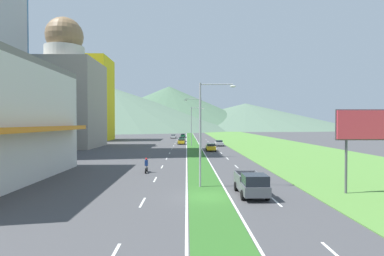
{
  "coord_description": "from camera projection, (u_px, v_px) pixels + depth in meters",
  "views": [
    {
      "loc": [
        -1.75,
        -24.48,
        6.07
      ],
      "look_at": [
        -0.36,
        53.35,
        4.64
      ],
      "focal_mm": 28.43,
      "sensor_mm": 36.0,
      "label": 1
    }
  ],
  "objects": [
    {
      "name": "lane_dash_left_6",
      "position": [
        170.0,
        153.0,
        60.0
      ],
      "size": [
        0.16,
        2.8,
        0.01
      ],
      "primitive_type": "cube",
      "color": "silver",
      "rests_on": "ground_plane"
    },
    {
      "name": "lane_dash_right_10",
      "position": [
        208.0,
        141.0,
        97.17
      ],
      "size": [
        0.16,
        2.8,
        0.01
      ],
      "primitive_type": "cube",
      "color": "silver",
      "rests_on": "ground_plane"
    },
    {
      "name": "lane_dash_right_11",
      "position": [
        206.0,
        140.0,
        106.42
      ],
      "size": [
        0.16,
        2.8,
        0.01
      ],
      "primitive_type": "cube",
      "color": "silver",
      "rests_on": "ground_plane"
    },
    {
      "name": "edge_line_median_right",
      "position": [
        199.0,
        144.0,
        84.62
      ],
      "size": [
        0.16,
        240.0,
        0.01
      ],
      "primitive_type": "cube",
      "color": "silver",
      "rests_on": "ground_plane"
    },
    {
      "name": "lane_dash_left_9",
      "position": [
        175.0,
        143.0,
        87.74
      ],
      "size": [
        0.16,
        2.8,
        0.01
      ],
      "primitive_type": "cube",
      "color": "silver",
      "rests_on": "ground_plane"
    },
    {
      "name": "pickup_truck_0",
      "position": [
        252.0,
        184.0,
        24.99
      ],
      "size": [
        2.18,
        5.4,
        2.0
      ],
      "rotation": [
        0.0,
        0.0,
        -1.57
      ],
      "color": "#515459",
      "rests_on": "ground_plane"
    },
    {
      "name": "car_4",
      "position": [
        211.0,
        147.0,
        64.69
      ],
      "size": [
        2.01,
        4.74,
        1.52
      ],
      "rotation": [
        0.0,
        0.0,
        -1.57
      ],
      "color": "yellow",
      "rests_on": "ground_plane"
    },
    {
      "name": "street_lamp_near",
      "position": [
        204.0,
        127.0,
        28.24
      ],
      "size": [
        3.38,
        0.47,
        9.75
      ],
      "color": "#99999E",
      "rests_on": "ground_plane"
    },
    {
      "name": "hill_far_right",
      "position": [
        246.0,
        116.0,
        292.12
      ],
      "size": [
        201.16,
        201.16,
        24.3
      ],
      "primitive_type": "cone",
      "color": "#516B56",
      "rests_on": "ground_plane"
    },
    {
      "name": "street_lamp_far",
      "position": [
        193.0,
        124.0,
        77.05
      ],
      "size": [
        3.32,
        0.28,
        9.92
      ],
      "color": "#99999E",
      "rests_on": "ground_plane"
    },
    {
      "name": "hill_far_center",
      "position": [
        169.0,
        108.0,
        287.54
      ],
      "size": [
        184.99,
        184.99,
        40.11
      ],
      "primitive_type": "cone",
      "color": "#47664C",
      "rests_on": "ground_plane"
    },
    {
      "name": "lane_dash_right_1",
      "position": [
        336.0,
        254.0,
        13.96
      ],
      "size": [
        0.16,
        2.8,
        0.01
      ],
      "primitive_type": "cube",
      "color": "silver",
      "rests_on": "ground_plane"
    },
    {
      "name": "lane_dash_left_4",
      "position": [
        162.0,
        167.0,
        41.51
      ],
      "size": [
        0.16,
        2.8,
        0.01
      ],
      "primitive_type": "cube",
      "color": "silver",
      "rests_on": "ground_plane"
    },
    {
      "name": "lane_dash_right_4",
      "position": [
        236.0,
        167.0,
        41.7
      ],
      "size": [
        0.16,
        2.8,
        0.01
      ],
      "primitive_type": "cube",
      "color": "silver",
      "rests_on": "ground_plane"
    },
    {
      "name": "grass_median",
      "position": [
        193.0,
        144.0,
        84.59
      ],
      "size": [
        3.2,
        240.0,
        0.06
      ],
      "primitive_type": "cube",
      "color": "#2D6023",
      "rests_on": "ground_plane"
    },
    {
      "name": "lane_dash_left_1",
      "position": [
        113.0,
        256.0,
        13.77
      ],
      "size": [
        0.16,
        2.8,
        0.01
      ],
      "primitive_type": "cube",
      "color": "silver",
      "rests_on": "ground_plane"
    },
    {
      "name": "lane_dash_left_5",
      "position": [
        167.0,
        159.0,
        50.76
      ],
      "size": [
        0.16,
        2.8,
        0.01
      ],
      "primitive_type": "cube",
      "color": "silver",
      "rests_on": "ground_plane"
    },
    {
      "name": "car_0",
      "position": [
        181.0,
        141.0,
        84.58
      ],
      "size": [
        1.99,
        4.67,
        1.46
      ],
      "rotation": [
        0.0,
        0.0,
        1.57
      ],
      "color": "yellow",
      "rests_on": "ground_plane"
    },
    {
      "name": "lane_dash_right_9",
      "position": [
        210.0,
        143.0,
        87.93
      ],
      "size": [
        0.16,
        2.8,
        0.01
      ],
      "primitive_type": "cube",
      "color": "silver",
      "rests_on": "ground_plane"
    },
    {
      "name": "lane_dash_right_3",
      "position": [
        251.0,
        179.0,
        32.45
      ],
      "size": [
        0.16,
        2.8,
        0.01
      ],
      "primitive_type": "cube",
      "color": "silver",
      "rests_on": "ground_plane"
    },
    {
      "name": "lane_dash_left_7",
      "position": [
        172.0,
        149.0,
        69.25
      ],
      "size": [
        0.16,
        2.8,
        0.01
      ],
      "primitive_type": "cube",
      "color": "silver",
      "rests_on": "ground_plane"
    },
    {
      "name": "car_2",
      "position": [
        173.0,
        136.0,
        116.53
      ],
      "size": [
        2.03,
        4.56,
        1.41
      ],
      "rotation": [
        0.0,
        0.0,
        1.57
      ],
      "color": "silver",
      "rests_on": "ground_plane"
    },
    {
      "name": "lane_dash_right_6",
      "position": [
        221.0,
        153.0,
        60.19
      ],
      "size": [
        0.16,
        2.8,
        0.01
      ],
      "primitive_type": "cube",
      "color": "silver",
      "rests_on": "ground_plane"
    },
    {
      "name": "ground_plane",
      "position": [
        208.0,
        197.0,
        24.61
      ],
      "size": [
        600.0,
        600.0,
        0.0
      ],
      "primitive_type": "plane",
      "color": "#424244"
    },
    {
      "name": "domed_building",
      "position": [
        65.0,
        95.0,
        73.97
      ],
      "size": [
        16.15,
        16.15,
        31.52
      ],
      "color": "#9E9384",
      "rests_on": "ground_plane"
    },
    {
      "name": "lane_dash_right_8",
      "position": [
        213.0,
        146.0,
        78.68
      ],
      "size": [
        0.16,
        2.8,
        0.01
      ],
      "primitive_type": "cube",
      "color": "silver",
      "rests_on": "ground_plane"
    },
    {
      "name": "lane_dash_left_8",
      "position": [
        174.0,
        146.0,
        78.5
      ],
      "size": [
        0.16,
        2.8,
        0.01
      ],
      "primitive_type": "cube",
      "color": "silver",
      "rests_on": "ground_plane"
    },
    {
      "name": "lane_dash_left_11",
      "position": [
        177.0,
        140.0,
        106.24
      ],
      "size": [
        0.16,
        2.8,
        0.01
      ],
      "primitive_type": "cube",
      "color": "silver",
      "rests_on": "ground_plane"
    },
    {
      "name": "motorcycle_rider",
      "position": [
        146.0,
        167.0,
        36.66
      ],
      "size": [
        0.36,
        2.0,
        1.8
      ],
      "rotation": [
        0.0,
        0.0,
        1.57
      ],
      "color": "black",
      "rests_on": "ground_plane"
    },
    {
      "name": "street_lamp_mid",
      "position": [
        199.0,
        124.0,
        52.66
      ],
      "size": [
        2.99,
        0.28,
        10.29
      ],
      "color": "#99999E",
      "rests_on": "ground_plane"
    },
    {
      "name": "lane_dash_left_3",
      "position": [
        155.0,
        179.0,
        32.27
      ],
      "size": [
        0.16,
        2.8,
        0.01
      ],
      "primitive_type": "cube",
      "color": "silver",
      "rests_on": "ground_plane"
    },
    {
      "name": "car_1",
      "position": [
        183.0,
        136.0,
        121.73
      ],
      "size": [
        1.91,
        4.31,
        1.53
      ],
      "rotation": [
        0.0,
        0.0,
        1.57
      ],
      "color": "#0C5128",
      "rests_on": "ground_plane"
    },
    {
      "name": "lane_dash_right_5",
      "position": [
        227.0,
        159.0,
        50.94
      ],
      "size": [
        0.16,
        2.8,
        0.01
      ],
      "primitive_type": "cube",
      "color": "silver",
      "rests_on": "ground_plane"
    },
    {
      "name": "car_3",
      "position": [
        182.0,
        139.0,
        96.44
      ],
      "size": [
        1.96,
        4.43,
        1.5
      ],
      "rotation": [
        0.0,
        0.0,
        1.57
      ],
      "color": "#0C5128",
      "rests_on": "ground_plane"
    },
    {
      "name": "midrise_colored",
      "position": [
        88.0,
        99.0,
        101.91
      ],
      "size": [
        14.59,
        14.59,
        27.63
      ],
      "primitive_type": "cube",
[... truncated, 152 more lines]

